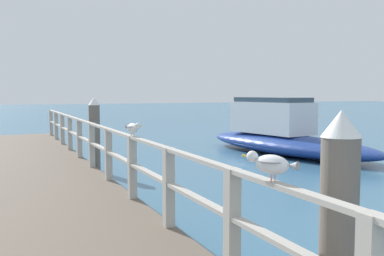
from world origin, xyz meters
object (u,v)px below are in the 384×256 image
dock_piling_near (338,239)px  seagull_background (133,127)px  dock_piling_far (95,134)px  boat_2 (282,135)px  seagull_foreground (271,163)px

dock_piling_near → seagull_background: (-0.38, 4.02, 0.54)m
dock_piling_far → dock_piling_near: bearing=-90.0°
dock_piling_far → boat_2: dock_piling_far is taller
seagull_background → dock_piling_near: bearing=87.0°
seagull_foreground → seagull_background: bearing=63.6°
seagull_foreground → seagull_background: (0.00, 3.70, 0.00)m
seagull_background → boat_2: 8.91m
dock_piling_near → seagull_foreground: (-0.38, 0.32, 0.54)m
seagull_foreground → boat_2: bearing=27.7°
dock_piling_far → seagull_foreground: 8.52m
dock_piling_far → seagull_background: (-0.38, -4.80, 0.54)m
dock_piling_near → seagull_background: dock_piling_near is taller
seagull_background → boat_2: (6.80, 5.68, -0.89)m
seagull_background → dock_piling_far: bearing=-102.9°
seagull_foreground → dock_piling_far: bearing=61.1°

